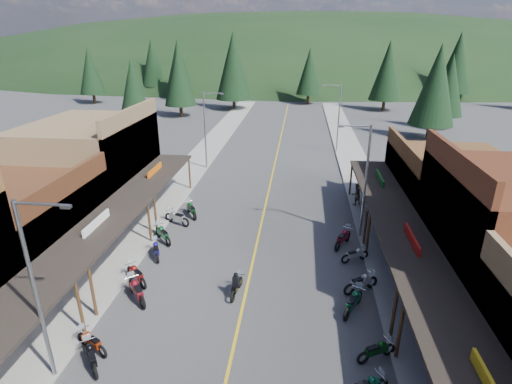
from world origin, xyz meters
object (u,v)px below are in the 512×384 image
(bike_west_8, at_px, (136,274))
(bike_west_9, at_px, (156,249))
(shop_west_2, at_px, (17,231))
(pedestrian_east_b, at_px, (356,194))
(streetlight_0, at_px, (38,287))
(pine_1, at_px, (179,65))
(streetlight_2, at_px, (364,177))
(bike_west_5, at_px, (91,356))
(bike_east_7, at_px, (353,301))
(bike_east_8, at_px, (361,282))
(pine_2, at_px, (233,66))
(bike_west_6, at_px, (91,341))
(pine_5, at_px, (457,63))
(streetlight_3, at_px, (338,115))
(bike_west_12, at_px, (191,209))
(pine_10, at_px, (179,76))
(pine_11, at_px, (436,85))
(bike_west_11, at_px, (177,217))
(pine_8, at_px, (133,88))
(bike_west_7, at_px, (137,290))
(bike_west_10, at_px, (163,233))
(rider_on_bike, at_px, (236,285))
(pine_3, at_px, (309,71))
(pine_7, at_px, (152,63))
(pine_4, at_px, (388,70))
(pine_9, at_px, (449,86))
(streetlight_1, at_px, (206,127))
(pine_0, at_px, (90,71))
(bike_east_10, at_px, (343,237))
(bike_east_9, at_px, (355,254))
(shop_east_3, at_px, (449,191))
(bike_east_6, at_px, (377,350))
(shop_west_3, at_px, (93,165))

(bike_west_8, height_order, bike_west_9, bike_west_8)
(shop_west_2, distance_m, pedestrian_east_b, 24.32)
(streetlight_0, relative_size, pine_1, 0.64)
(streetlight_2, height_order, bike_west_5, streetlight_2)
(bike_east_7, relative_size, bike_east_8, 1.02)
(pine_2, xyz_separation_m, bike_west_6, (3.74, -62.42, -7.42))
(pine_5, bearing_deg, shop_west_2, -124.19)
(streetlight_3, relative_size, bike_west_5, 3.89)
(bike_east_8, bearing_deg, bike_west_12, -158.07)
(pine_10, relative_size, pine_11, 0.94)
(bike_west_9, bearing_deg, streetlight_0, -119.76)
(shop_west_2, height_order, bike_west_11, shop_west_2)
(pine_8, relative_size, bike_west_7, 4.27)
(bike_west_10, height_order, rider_on_bike, rider_on_bike)
(pine_3, distance_m, bike_west_8, 66.17)
(pine_7, bearing_deg, shop_west_2, -76.20)
(pine_4, bearing_deg, bike_west_10, -114.27)
(bike_west_8, relative_size, bike_west_11, 0.97)
(streetlight_3, bearing_deg, bike_west_10, -118.97)
(pine_4, relative_size, pine_9, 1.16)
(streetlight_1, relative_size, pine_0, 0.73)
(bike_west_5, bearing_deg, bike_east_10, 8.32)
(pine_2, distance_m, pine_11, 36.06)
(bike_west_12, bearing_deg, pine_8, 86.66)
(streetlight_0, bearing_deg, bike_east_10, 44.66)
(streetlight_3, distance_m, bike_west_12, 23.82)
(pine_8, relative_size, rider_on_bike, 4.90)
(bike_west_9, height_order, bike_west_12, bike_west_12)
(bike_west_7, xyz_separation_m, bike_west_12, (0.11, 10.76, -0.03))
(pine_5, xyz_separation_m, pine_9, (-10.00, -27.00, -1.61))
(pine_2, relative_size, bike_west_6, 7.03)
(pine_4, relative_size, bike_east_9, 6.66)
(streetlight_3, distance_m, bike_west_11, 25.48)
(streetlight_3, xyz_separation_m, rider_on_bike, (-7.43, -29.53, -3.86))
(shop_east_3, height_order, pine_2, pine_2)
(streetlight_2, distance_m, bike_east_9, 5.18)
(pine_1, relative_size, bike_west_10, 5.55)
(streetlight_3, distance_m, bike_east_8, 28.78)
(shop_west_2, height_order, bike_west_10, shop_west_2)
(streetlight_2, relative_size, streetlight_3, 1.00)
(streetlight_2, relative_size, bike_east_6, 4.17)
(shop_west_2, xyz_separation_m, bike_east_6, (20.07, -5.23, -1.98))
(pine_10, relative_size, rider_on_bike, 5.68)
(shop_west_2, height_order, bike_west_8, shop_west_2)
(bike_west_8, xyz_separation_m, bike_west_12, (0.76, 9.20, 0.01))
(pine_4, bearing_deg, bike_west_5, -110.05)
(bike_west_9, xyz_separation_m, bike_east_8, (12.48, -2.32, 0.05))
(pine_10, bearing_deg, bike_west_6, -77.83)
(shop_west_3, bearing_deg, pine_7, 105.72)
(streetlight_0, xyz_separation_m, bike_west_10, (0.53, 11.84, -3.82))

